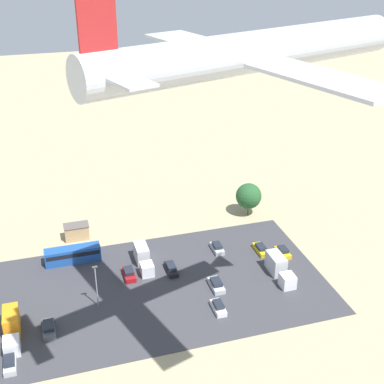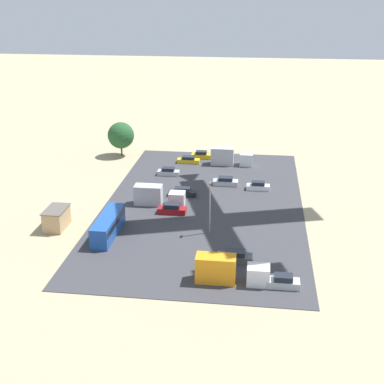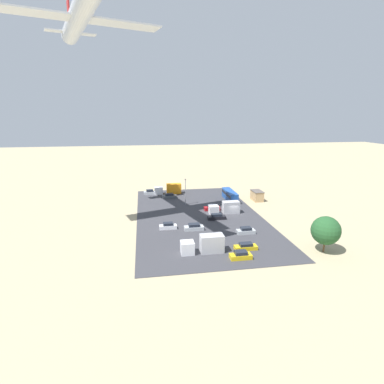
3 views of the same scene
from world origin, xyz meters
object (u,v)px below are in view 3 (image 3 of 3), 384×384
at_px(parked_car_7, 212,208).
at_px(shed_building, 257,196).
at_px(parked_car_3, 246,231).
at_px(parked_car_4, 150,192).
at_px(parked_truck_0, 205,245).
at_px(parked_car_5, 194,227).
at_px(parked_car_8, 241,255).
at_px(parked_truck_1, 170,189).
at_px(parked_car_2, 246,247).
at_px(bus, 230,195).
at_px(airplane, 80,13).
at_px(parked_car_1, 169,196).
at_px(parked_truck_2, 226,208).
at_px(parked_car_6, 217,217).
at_px(parked_car_0, 168,226).

bearing_deg(parked_car_7, shed_building, -65.08).
distance_m(parked_car_3, parked_car_4, 44.65).
relative_size(shed_building, parked_car_7, 1.12).
bearing_deg(parked_truck_0, parked_car_5, 0.65).
xyz_separation_m(parked_car_8, parked_truck_1, (50.89, 9.01, 0.95)).
bearing_deg(shed_building, parked_car_8, 154.63).
bearing_deg(parked_car_2, bus, -11.29).
bearing_deg(parked_truck_0, shed_building, -35.27).
distance_m(shed_building, airplane, 67.63).
height_order(parked_car_5, parked_truck_0, parked_truck_0).
height_order(parked_car_1, parked_car_8, same).
bearing_deg(parked_truck_1, parked_truck_2, -150.28).
bearing_deg(parked_truck_2, parked_car_3, -177.97).
xyz_separation_m(parked_car_6, parked_truck_0, (-18.70, 7.04, 1.00)).
bearing_deg(parked_car_2, parked_car_3, -19.42).
xyz_separation_m(parked_car_4, parked_car_7, (-20.90, -17.30, 0.00)).
relative_size(parked_car_8, parked_truck_0, 0.49).
relative_size(parked_car_0, parked_car_2, 0.89).
bearing_deg(parked_car_2, shed_building, -24.63).
relative_size(shed_building, parked_car_6, 1.07).
bearing_deg(parked_car_6, bus, 153.33).
xyz_separation_m(bus, parked_car_5, (-23.66, 15.82, -1.01)).
distance_m(parked_car_2, parked_truck_0, 8.56).
xyz_separation_m(bus, parked_car_6, (-17.21, 8.64, -1.01)).
xyz_separation_m(parked_car_0, parked_car_1, (27.59, -2.77, -0.01)).
relative_size(bus, parked_car_7, 2.31).
bearing_deg(parked_car_8, bus, -13.43).
xyz_separation_m(parked_car_5, parked_truck_0, (-12.25, -0.14, 1.00)).
bearing_deg(airplane, shed_building, -176.45).
distance_m(parked_car_0, parked_car_1, 27.73).
bearing_deg(parked_car_5, parked_car_7, -28.45).
relative_size(parked_car_2, parked_car_7, 1.03).
relative_size(shed_building, bus, 0.48).
height_order(shed_building, airplane, airplane).
height_order(parked_car_1, parked_truck_0, parked_truck_0).
bearing_deg(parked_truck_2, shed_building, -50.42).
height_order(bus, parked_car_8, bus).
height_order(parked_car_0, parked_car_1, parked_car_0).
bearing_deg(parked_car_7, parked_car_1, 36.38).
distance_m(parked_car_2, airplane, 57.82).
bearing_deg(parked_car_2, parked_car_5, 35.00).
distance_m(parked_car_1, parked_car_6, 25.15).
relative_size(parked_car_4, parked_truck_0, 0.48).
height_order(shed_building, bus, shed_building).
relative_size(bus, parked_car_3, 2.47).
relative_size(shed_building, airplane, 0.12).
height_order(parked_car_0, parked_car_8, parked_car_0).
xyz_separation_m(shed_building, parked_car_1, (7.26, 27.69, -0.87)).
xyz_separation_m(parked_car_0, parked_truck_0, (-13.98, -6.20, 0.99)).
bearing_deg(parked_car_6, airplane, -84.65).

